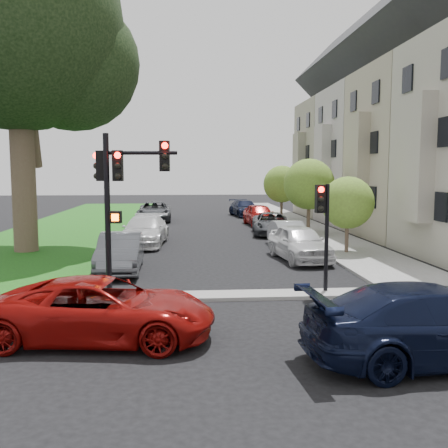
{
  "coord_description": "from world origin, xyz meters",
  "views": [
    {
      "loc": [
        -1.43,
        -13.24,
        3.95
      ],
      "look_at": [
        0.0,
        5.0,
        2.0
      ],
      "focal_mm": 40.0,
      "sensor_mm": 36.0,
      "label": 1
    }
  ],
  "objects": [
    {
      "name": "car_parked_4",
      "position": [
        3.76,
        29.93,
        0.71
      ],
      "size": [
        2.66,
        5.1,
        1.41
      ],
      "primitive_type": "imported",
      "rotation": [
        0.0,
        0.0,
        0.14
      ],
      "color": "black",
      "rests_on": "ground"
    },
    {
      "name": "small_tree_c",
      "position": [
        6.2,
        25.74,
        2.91
      ],
      "size": [
        2.92,
        2.92,
        4.37
      ],
      "color": "brown",
      "rests_on": "ground"
    },
    {
      "name": "traffic_signal_secondary",
      "position": [
        2.94,
        2.19,
        2.47
      ],
      "size": [
        0.45,
        0.37,
        3.54
      ],
      "color": "black",
      "rests_on": "ground"
    },
    {
      "name": "car_cross_near",
      "position": [
        -3.38,
        -1.69,
        0.73
      ],
      "size": [
        5.51,
        3.01,
        1.46
      ],
      "primitive_type": "imported",
      "rotation": [
        0.0,
        0.0,
        1.46
      ],
      "color": "maroon",
      "rests_on": "ground"
    },
    {
      "name": "small_tree_b",
      "position": [
        6.2,
        17.05,
        3.13
      ],
      "size": [
        3.14,
        3.14,
        4.7
      ],
      "color": "brown",
      "rests_on": "ground"
    },
    {
      "name": "grass_strip",
      "position": [
        -9.0,
        24.0,
        0.06
      ],
      "size": [
        8.0,
        44.0,
        0.12
      ],
      "primitive_type": "cube",
      "color": "#1C4516",
      "rests_on": "ground"
    },
    {
      "name": "traffic_signal_main",
      "position": [
        -3.4,
        2.23,
        3.51
      ],
      "size": [
        2.49,
        0.65,
        5.08
      ],
      "color": "black",
      "rests_on": "ground"
    },
    {
      "name": "car_parked_3",
      "position": [
        3.97,
        22.55,
        0.78
      ],
      "size": [
        2.19,
        4.71,
        1.56
      ],
      "primitive_type": "imported",
      "rotation": [
        0.0,
        0.0,
        0.08
      ],
      "color": "maroon",
      "rests_on": "ground"
    },
    {
      "name": "car_parked_6",
      "position": [
        -3.59,
        13.36,
        0.78
      ],
      "size": [
        2.6,
        5.53,
        1.56
      ],
      "primitive_type": "imported",
      "rotation": [
        0.0,
        0.0,
        -0.08
      ],
      "color": "silver",
      "rests_on": "ground"
    },
    {
      "name": "car_parked_1",
      "position": [
        3.89,
        11.88,
        0.68
      ],
      "size": [
        1.65,
        4.21,
        1.37
      ],
      "primitive_type": "imported",
      "rotation": [
        0.0,
        0.0,
        0.05
      ],
      "color": "#999BA0",
      "rests_on": "ground"
    },
    {
      "name": "car_parked_8",
      "position": [
        -3.84,
        26.32,
        0.77
      ],
      "size": [
        2.69,
        5.62,
        1.55
      ],
      "primitive_type": "imported",
      "rotation": [
        0.0,
        0.0,
        0.02
      ],
      "color": "#3F4247",
      "rests_on": "ground"
    },
    {
      "name": "house_c",
      "position": [
        12.45,
        23.0,
        6.93
      ],
      "size": [
        7.7,
        7.55,
        15.97
      ],
      "color": "silver",
      "rests_on": "ground"
    },
    {
      "name": "small_tree_a",
      "position": [
        6.2,
        9.64,
        2.46
      ],
      "size": [
        2.47,
        2.47,
        3.7
      ],
      "color": "brown",
      "rests_on": "ground"
    },
    {
      "name": "eucalyptus",
      "position": [
        -9.13,
        11.16,
        10.61
      ],
      "size": [
        10.97,
        9.95,
        15.53
      ],
      "color": "brown",
      "rests_on": "ground"
    },
    {
      "name": "car_parked_7",
      "position": [
        -3.54,
        17.6,
        0.71
      ],
      "size": [
        2.41,
        4.41,
        1.42
      ],
      "primitive_type": "imported",
      "rotation": [
        0.0,
        0.0,
        0.18
      ],
      "color": "#999BA0",
      "rests_on": "ground"
    },
    {
      "name": "ground",
      "position": [
        0.0,
        0.0,
        0.0
      ],
      "size": [
        140.0,
        140.0,
        0.0
      ],
      "primitive_type": "plane",
      "color": "black",
      "rests_on": "ground"
    },
    {
      "name": "car_parked_2",
      "position": [
        3.94,
        17.31,
        0.68
      ],
      "size": [
        2.76,
        5.12,
        1.37
      ],
      "primitive_type": "imported",
      "rotation": [
        0.0,
        0.0,
        -0.1
      ],
      "color": "#3F4247",
      "rests_on": "ground"
    },
    {
      "name": "house_d",
      "position": [
        12.45,
        30.5,
        6.93
      ],
      "size": [
        7.7,
        7.55,
        15.97
      ],
      "color": "gray",
      "rests_on": "ground"
    },
    {
      "name": "car_parked_0",
      "position": [
        3.6,
        8.28,
        0.79
      ],
      "size": [
        2.39,
        4.82,
        1.58
      ],
      "primitive_type": "imported",
      "rotation": [
        0.0,
        0.0,
        0.12
      ],
      "color": "silver",
      "rests_on": "ground"
    },
    {
      "name": "sidewalk_right",
      "position": [
        6.75,
        24.0,
        0.06
      ],
      "size": [
        3.5,
        44.0,
        0.12
      ],
      "primitive_type": "cube",
      "color": "slate",
      "rests_on": "ground"
    },
    {
      "name": "car_parked_5",
      "position": [
        -3.99,
        6.41,
        0.76
      ],
      "size": [
        1.75,
        4.65,
        1.51
      ],
      "primitive_type": "imported",
      "rotation": [
        0.0,
        0.0,
        0.03
      ],
      "color": "#3F4247",
      "rests_on": "ground"
    },
    {
      "name": "car_cross_far",
      "position": [
        3.72,
        -3.59,
        0.81
      ],
      "size": [
        5.73,
        2.7,
        1.62
      ],
      "primitive_type": "imported",
      "rotation": [
        0.0,
        0.0,
        1.65
      ],
      "color": "black",
      "rests_on": "ground"
    },
    {
      "name": "house_b",
      "position": [
        12.45,
        15.5,
        6.93
      ],
      "size": [
        7.7,
        7.55,
        15.97
      ],
      "color": "gray",
      "rests_on": "ground"
    },
    {
      "name": "sidewalk_cross",
      "position": [
        0.0,
        2.0,
        0.06
      ],
      "size": [
        60.0,
        1.0,
        0.12
      ],
      "primitive_type": "cube",
      "color": "slate",
      "rests_on": "ground"
    }
  ]
}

